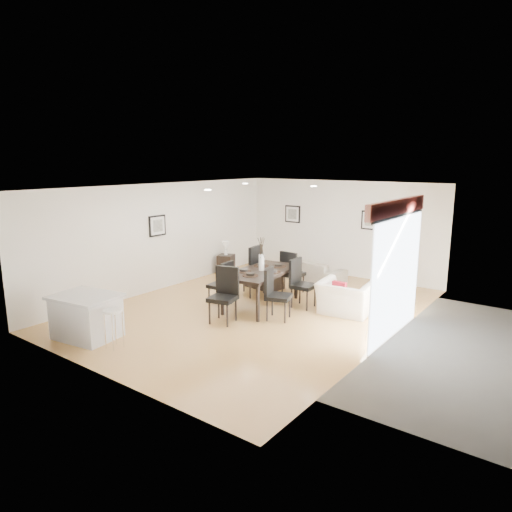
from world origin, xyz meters
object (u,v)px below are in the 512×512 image
Objects in this scene: dining_chair_wnear at (223,281)px; dining_chair_head at (225,291)px; dining_chair_enear at (274,291)px; sofa at (311,270)px; armchair at (345,298)px; side_table at (226,264)px; dining_chair_wfar at (251,268)px; coffee_table at (264,280)px; dining_chair_efar at (300,280)px; bar_stool at (113,315)px; kitchen_island at (86,316)px; dining_chair_foot at (291,270)px; dining_table at (261,274)px.

dining_chair_head is at bearing 36.24° from dining_chair_wnear.
sofa is at bearing -1.09° from dining_chair_enear.
sofa is 3.38m from dining_chair_enear.
dining_chair_enear is at bearing 116.16° from sofa.
armchair is 1.92× the size of side_table.
dining_chair_wfar is at bearing -2.69° from armchair.
armchair is 1.14× the size of coffee_table.
sofa is 2.25m from dining_chair_wfar.
dining_chair_efar is 1.93× the size of side_table.
dining_chair_head is 2.71m from coffee_table.
bar_stool is at bearing -7.07° from dining_chair_wfar.
side_table is 5.39m from kitchen_island.
dining_chair_enear reaches higher than side_table.
bar_stool is (-0.67, -2.22, -0.02)m from dining_chair_head.
side_table is (-3.30, 1.32, -0.33)m from dining_chair_efar.
side_table is 5.62m from bar_stool.
dining_chair_head is (-0.74, -0.71, 0.03)m from dining_chair_enear.
dining_chair_efar reaches higher than armchair.
dining_chair_wnear reaches higher than bar_stool.
dining_chair_wnear is 1.02m from dining_chair_head.
coffee_table is (-0.16, 0.78, -0.51)m from dining_chair_wfar.
dining_chair_foot is 2.67m from side_table.
dining_chair_wnear is 0.96× the size of dining_chair_foot.
dining_chair_enear is (1.41, -1.05, -0.09)m from dining_chair_wfar.
bar_stool reaches higher than coffee_table.
dining_chair_wnear is 2.97m from bar_stool.
dining_chair_enear reaches higher than bar_stool.
armchair is 1.87m from dining_chair_foot.
dining_table is at bearing -35.02° from side_table.
dining_chair_head reaches higher than dining_chair_efar.
dining_chair_wnear is 0.82× the size of dining_chair_wfar.
sofa is 1.50× the size of kitchen_island.
dining_chair_foot is at bearing 81.70° from bar_stool.
armchair is 0.84× the size of kitchen_island.
dining_table reaches higher than armchair.
dining_chair_wnear is 1.88m from dining_chair_foot.
armchair is at bearing 108.71° from dining_chair_wnear.
dining_chair_foot is (0.27, -1.44, 0.31)m from sofa.
bar_stool reaches higher than side_table.
dining_chair_foot is at bearing -12.45° from side_table.
dining_table is 3.54m from bar_stool.
dining_table is 0.90m from dining_chair_enear.
dining_chair_wfar reaches higher than kitchen_island.
dining_chair_head reaches higher than coffee_table.
bar_stool is at bearing -70.20° from side_table.
dining_chair_head is 4.01m from side_table.
dining_chair_wnear reaches higher than dining_table.
dining_table reaches higher than side_table.
dining_chair_head is 2.49m from dining_chair_foot.
dining_chair_wfar reaches higher than dining_chair_foot.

